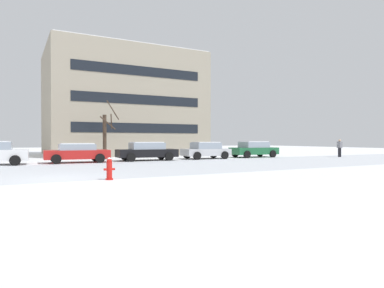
# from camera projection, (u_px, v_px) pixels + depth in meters

# --- Properties ---
(ground_plane) EXTENTS (120.00, 120.00, 0.00)m
(ground_plane) POSITION_uv_depth(u_px,v_px,m) (56.00, 180.00, 13.51)
(ground_plane) COLOR white
(road_surface) EXTENTS (80.00, 9.91, 0.00)m
(road_surface) POSITION_uv_depth(u_px,v_px,m) (47.00, 171.00, 17.01)
(road_surface) COLOR silver
(road_surface) RESTS_ON ground
(fire_hydrant) EXTENTS (0.44, 0.30, 0.89)m
(fire_hydrant) POSITION_uv_depth(u_px,v_px,m) (109.00, 169.00, 13.43)
(fire_hydrant) COLOR red
(fire_hydrant) RESTS_ON ground
(parked_car_red) EXTENTS (4.38, 2.24, 1.35)m
(parked_car_red) POSITION_uv_depth(u_px,v_px,m) (77.00, 153.00, 23.42)
(parked_car_red) COLOR red
(parked_car_red) RESTS_ON ground
(parked_car_black) EXTENTS (4.61, 2.19, 1.42)m
(parked_car_black) POSITION_uv_depth(u_px,v_px,m) (147.00, 151.00, 25.81)
(parked_car_black) COLOR black
(parked_car_black) RESTS_ON ground
(parked_car_silver) EXTENTS (3.97, 2.30, 1.41)m
(parked_car_silver) POSITION_uv_depth(u_px,v_px,m) (206.00, 150.00, 28.10)
(parked_car_silver) COLOR silver
(parked_car_silver) RESTS_ON ground
(parked_car_green) EXTENTS (4.33, 2.28, 1.44)m
(parked_car_green) POSITION_uv_depth(u_px,v_px,m) (254.00, 149.00, 30.60)
(parked_car_green) COLOR #1E6038
(parked_car_green) RESTS_ON ground
(pedestrian_crossing) EXTENTS (0.53, 0.43, 1.63)m
(pedestrian_crossing) POSITION_uv_depth(u_px,v_px,m) (340.00, 147.00, 30.97)
(pedestrian_crossing) COLOR black
(pedestrian_crossing) RESTS_ON ground
(tree_far_right) EXTENTS (1.74, 1.58, 4.68)m
(tree_far_right) POSITION_uv_depth(u_px,v_px,m) (105.00, 135.00, 27.39)
(tree_far_right) COLOR #423326
(tree_far_right) RESTS_ON ground
(building_far_right) EXTENTS (15.50, 11.61, 10.84)m
(building_far_right) POSITION_uv_depth(u_px,v_px,m) (122.00, 105.00, 36.92)
(building_far_right) COLOR #9E937F
(building_far_right) RESTS_ON ground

